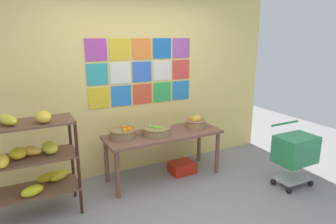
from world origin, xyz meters
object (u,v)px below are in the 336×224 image
fruit_basket_back_right (196,122)px  display_table (163,139)px  produce_crate_under_table (182,167)px  shopping_cart (295,151)px  fruit_basket_right (156,130)px  banana_shelf_unit (33,157)px  fruit_basket_centre (123,132)px

fruit_basket_back_right → display_table: bearing=-178.6°
produce_crate_under_table → shopping_cart: size_ratio=0.43×
fruit_basket_right → shopping_cart: (1.56, -1.02, -0.24)m
banana_shelf_unit → fruit_basket_centre: 1.14m
fruit_basket_right → shopping_cart: size_ratio=0.47×
display_table → shopping_cart: size_ratio=1.95×
fruit_basket_back_right → fruit_basket_centre: 1.11m
banana_shelf_unit → display_table: size_ratio=0.74×
banana_shelf_unit → fruit_basket_back_right: 2.23m
display_table → fruit_basket_right: size_ratio=4.17×
display_table → produce_crate_under_table: bearing=-0.0°
fruit_basket_centre → fruit_basket_back_right: bearing=-3.0°
produce_crate_under_table → banana_shelf_unit: bearing=-175.0°
banana_shelf_unit → display_table: 1.69m
fruit_basket_centre → produce_crate_under_table: fruit_basket_centre is taller
produce_crate_under_table → fruit_basket_centre: bearing=175.4°
banana_shelf_unit → fruit_basket_right: bearing=5.9°
fruit_basket_centre → shopping_cart: bearing=-28.7°
display_table → produce_crate_under_table: display_table is taller
banana_shelf_unit → shopping_cart: bearing=-15.4°
banana_shelf_unit → fruit_basket_back_right: banana_shelf_unit is taller
fruit_basket_centre → shopping_cart: shopping_cart is taller
fruit_basket_centre → produce_crate_under_table: 1.10m
banana_shelf_unit → shopping_cart: (3.12, -0.86, -0.21)m
banana_shelf_unit → shopping_cart: banana_shelf_unit is taller
fruit_basket_right → shopping_cart: bearing=-33.1°
fruit_basket_centre → produce_crate_under_table: bearing=-4.6°
banana_shelf_unit → produce_crate_under_table: bearing=5.0°
display_table → shopping_cart: shopping_cart is taller
fruit_basket_right → shopping_cart: shopping_cart is taller
fruit_basket_centre → fruit_basket_right: bearing=-10.6°
fruit_basket_right → produce_crate_under_table: (0.43, 0.01, -0.65)m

